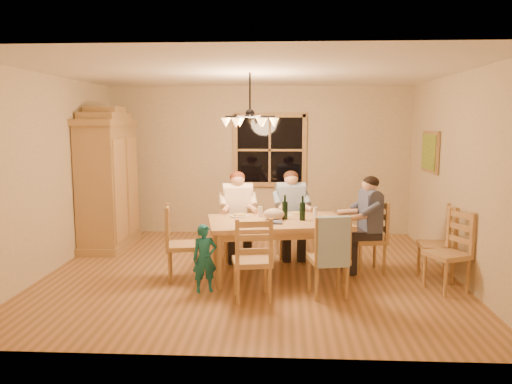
# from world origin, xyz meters

# --- Properties ---
(floor) EXTENTS (5.50, 5.50, 0.00)m
(floor) POSITION_xyz_m (0.00, 0.00, 0.00)
(floor) COLOR olive
(floor) RESTS_ON ground
(ceiling) EXTENTS (5.50, 5.00, 0.02)m
(ceiling) POSITION_xyz_m (0.00, 0.00, 2.70)
(ceiling) COLOR white
(ceiling) RESTS_ON wall_back
(wall_back) EXTENTS (5.50, 0.02, 2.70)m
(wall_back) POSITION_xyz_m (0.00, 2.50, 1.35)
(wall_back) COLOR #C5AC8B
(wall_back) RESTS_ON floor
(wall_left) EXTENTS (0.02, 5.00, 2.70)m
(wall_left) POSITION_xyz_m (-2.75, 0.00, 1.35)
(wall_left) COLOR #C5AC8B
(wall_left) RESTS_ON floor
(wall_right) EXTENTS (0.02, 5.00, 2.70)m
(wall_right) POSITION_xyz_m (2.75, 0.00, 1.35)
(wall_right) COLOR #C5AC8B
(wall_right) RESTS_ON floor
(window) EXTENTS (1.30, 0.06, 1.30)m
(window) POSITION_xyz_m (0.20, 2.47, 1.55)
(window) COLOR black
(window) RESTS_ON wall_back
(painting) EXTENTS (0.06, 0.78, 0.64)m
(painting) POSITION_xyz_m (2.71, 1.20, 1.60)
(painting) COLOR olive
(painting) RESTS_ON wall_right
(chandelier) EXTENTS (0.77, 0.68, 0.71)m
(chandelier) POSITION_xyz_m (-0.00, 0.00, 2.08)
(chandelier) COLOR black
(chandelier) RESTS_ON ceiling
(armoire) EXTENTS (0.66, 1.40, 2.30)m
(armoire) POSITION_xyz_m (-2.42, 1.33, 1.06)
(armoire) COLOR olive
(armoire) RESTS_ON floor
(dining_table) EXTENTS (1.99, 1.43, 0.76)m
(dining_table) POSITION_xyz_m (0.38, -0.11, 0.66)
(dining_table) COLOR #B27A4F
(dining_table) RESTS_ON floor
(chair_far_left) EXTENTS (0.51, 0.49, 0.99)m
(chair_far_left) POSITION_xyz_m (-0.23, 0.65, 0.30)
(chair_far_left) COLOR tan
(chair_far_left) RESTS_ON floor
(chair_far_right) EXTENTS (0.51, 0.49, 0.99)m
(chair_far_right) POSITION_xyz_m (0.57, 0.80, 0.30)
(chair_far_right) COLOR tan
(chair_far_right) RESTS_ON floor
(chair_near_left) EXTENTS (0.51, 0.49, 0.99)m
(chair_near_left) POSITION_xyz_m (0.09, -1.04, 0.30)
(chair_near_left) COLOR tan
(chair_near_left) RESTS_ON floor
(chair_near_right) EXTENTS (0.51, 0.49, 0.99)m
(chair_near_right) POSITION_xyz_m (0.98, -0.87, 0.30)
(chair_near_right) COLOR tan
(chair_near_right) RESTS_ON floor
(chair_end_left) EXTENTS (0.49, 0.51, 0.99)m
(chair_end_left) POSITION_xyz_m (-0.86, -0.34, 0.30)
(chair_end_left) COLOR tan
(chair_end_left) RESTS_ON floor
(chair_end_right) EXTENTS (0.49, 0.51, 0.99)m
(chair_end_right) POSITION_xyz_m (1.62, 0.12, 0.30)
(chair_end_right) COLOR tan
(chair_end_right) RESTS_ON floor
(adult_woman) EXTENTS (0.45, 0.48, 0.87)m
(adult_woman) POSITION_xyz_m (-0.23, 0.65, 0.84)
(adult_woman) COLOR #F8E0BF
(adult_woman) RESTS_ON floor
(adult_plaid_man) EXTENTS (0.45, 0.48, 0.87)m
(adult_plaid_man) POSITION_xyz_m (0.57, 0.80, 0.84)
(adult_plaid_man) COLOR #33598D
(adult_plaid_man) RESTS_ON floor
(adult_slate_man) EXTENTS (0.48, 0.45, 0.87)m
(adult_slate_man) POSITION_xyz_m (1.62, 0.12, 0.84)
(adult_slate_man) COLOR #444D6D
(adult_slate_man) RESTS_ON floor
(towel) EXTENTS (0.39, 0.17, 0.58)m
(towel) POSITION_xyz_m (1.02, -1.06, 0.70)
(towel) COLOR #93B1C8
(towel) RESTS_ON chair_near_right
(wine_bottle_a) EXTENTS (0.08, 0.08, 0.33)m
(wine_bottle_a) POSITION_xyz_m (0.47, -0.03, 0.93)
(wine_bottle_a) COLOR black
(wine_bottle_a) RESTS_ON dining_table
(wine_bottle_b) EXTENTS (0.08, 0.08, 0.33)m
(wine_bottle_b) POSITION_xyz_m (0.70, -0.11, 0.93)
(wine_bottle_b) COLOR black
(wine_bottle_b) RESTS_ON dining_table
(plate_woman) EXTENTS (0.26, 0.26, 0.02)m
(plate_woman) POSITION_xyz_m (-0.16, 0.11, 0.77)
(plate_woman) COLOR white
(plate_woman) RESTS_ON dining_table
(plate_plaid) EXTENTS (0.26, 0.26, 0.02)m
(plate_plaid) POSITION_xyz_m (0.62, 0.28, 0.77)
(plate_plaid) COLOR white
(plate_plaid) RESTS_ON dining_table
(plate_slate) EXTENTS (0.26, 0.26, 0.02)m
(plate_slate) POSITION_xyz_m (1.04, 0.01, 0.77)
(plate_slate) COLOR white
(plate_slate) RESTS_ON dining_table
(wine_glass_a) EXTENTS (0.06, 0.06, 0.14)m
(wine_glass_a) POSITION_xyz_m (0.13, 0.13, 0.83)
(wine_glass_a) COLOR silver
(wine_glass_a) RESTS_ON dining_table
(wine_glass_b) EXTENTS (0.06, 0.06, 0.14)m
(wine_glass_b) POSITION_xyz_m (0.89, 0.13, 0.83)
(wine_glass_b) COLOR silver
(wine_glass_b) RESTS_ON dining_table
(cap) EXTENTS (0.20, 0.20, 0.11)m
(cap) POSITION_xyz_m (0.99, -0.34, 0.82)
(cap) COLOR #C6BF84
(cap) RESTS_ON dining_table
(napkin) EXTENTS (0.20, 0.17, 0.03)m
(napkin) POSITION_xyz_m (0.34, -0.33, 0.78)
(napkin) COLOR #4A5887
(napkin) RESTS_ON dining_table
(cloth_bundle) EXTENTS (0.28, 0.22, 0.15)m
(cloth_bundle) POSITION_xyz_m (0.33, -0.09, 0.84)
(cloth_bundle) COLOR tan
(cloth_bundle) RESTS_ON dining_table
(child) EXTENTS (0.35, 0.29, 0.83)m
(child) POSITION_xyz_m (-0.50, -0.81, 0.42)
(child) COLOR #1A6A75
(child) RESTS_ON floor
(chair_spare_front) EXTENTS (0.57, 0.58, 0.99)m
(chair_spare_front) POSITION_xyz_m (2.45, -0.61, 0.30)
(chair_spare_front) COLOR tan
(chair_spare_front) RESTS_ON floor
(chair_spare_back) EXTENTS (0.44, 0.46, 0.99)m
(chair_spare_back) POSITION_xyz_m (2.45, -0.17, 0.30)
(chair_spare_back) COLOR tan
(chair_spare_back) RESTS_ON floor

